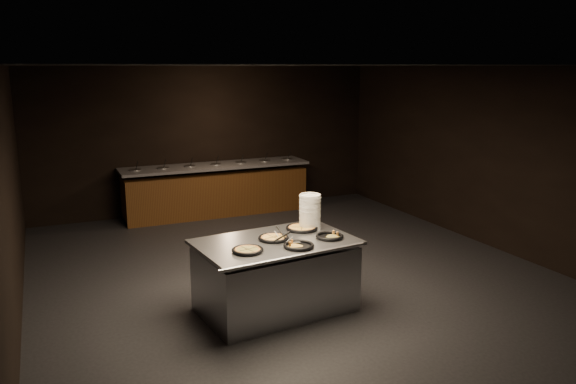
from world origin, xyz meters
The scene contains 11 objects.
room centered at (0.00, 0.00, 1.45)m, with size 7.02×8.02×2.92m.
salad_bar centered at (0.00, 3.56, 0.44)m, with size 3.70×0.83×1.18m.
serving_counter centered at (-0.68, -1.09, 0.42)m, with size 1.94×1.36×0.88m.
plate_stack centered at (-0.07, -0.77, 1.09)m, with size 0.27×0.27×0.43m, color white.
pan_veggie_whole centered at (-1.12, -1.34, 0.90)m, with size 0.35×0.35×0.04m.
pan_cheese_whole centered at (-0.69, -1.04, 0.90)m, with size 0.37×0.37×0.04m.
pan_cheese_slices_a centered at (-0.20, -0.80, 0.90)m, with size 0.41×0.41×0.04m.
pan_cheese_slices_b centered at (-0.53, -1.43, 0.90)m, with size 0.35×0.35×0.04m.
pan_veggie_slices centered at (-0.04, -1.26, 0.90)m, with size 0.33×0.33×0.04m.
server_left centered at (-0.62, -1.04, 0.95)m, with size 0.14×0.30×0.15m.
server_right centered at (-0.63, -1.28, 0.95)m, with size 0.32×0.10×0.15m.
Camera 1 is at (-3.13, -6.95, 2.89)m, focal length 35.00 mm.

